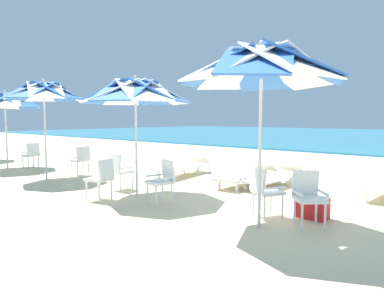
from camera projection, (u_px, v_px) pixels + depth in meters
The scene contains 16 objects.
ground_plane at pixel (304, 196), 7.68m from camera, with size 80.00×80.00×0.00m, color beige.
beach_umbrella_0 at pixel (261, 67), 5.23m from camera, with size 2.51×2.51×2.85m.
plastic_chair_0 at pixel (265, 189), 5.94m from camera, with size 0.60×0.62×0.87m.
plastic_chair_1 at pixel (308, 195), 5.51m from camera, with size 0.63×0.63×0.87m.
beach_umbrella_1 at pixel (136, 93), 7.46m from camera, with size 2.37×2.37×2.60m.
plastic_chair_2 at pixel (119, 169), 8.21m from camera, with size 0.44×0.47×0.87m.
plastic_chair_3 at pixel (101, 177), 7.18m from camera, with size 0.55×0.53×0.87m.
plastic_chair_4 at pixel (162, 179), 6.92m from camera, with size 0.54×0.56×0.87m.
beach_umbrella_2 at pixel (44, 92), 9.53m from camera, with size 2.17×2.17×2.76m.
plastic_chair_5 at pixel (81, 159), 10.36m from camera, with size 0.49×0.47×0.87m.
beach_umbrella_3 at pixel (5, 101), 11.55m from camera, with size 2.29×2.29×2.61m.
plastic_chair_6 at pixel (31, 154), 11.66m from camera, with size 0.48×0.45×0.87m.
sun_lounger_1 at pixel (273, 176), 8.61m from camera, with size 0.71×2.17×0.62m.
sun_lounger_2 at pixel (247, 174), 8.84m from camera, with size 0.66×2.15×0.62m.
sun_lounger_3 at pixel (183, 166), 10.30m from camera, with size 0.94×2.21×0.62m.
cooler_box at pixel (313, 206), 5.95m from camera, with size 0.50×0.34×0.40m.
Camera 1 is at (3.00, -7.37, 1.71)m, focal length 32.80 mm.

